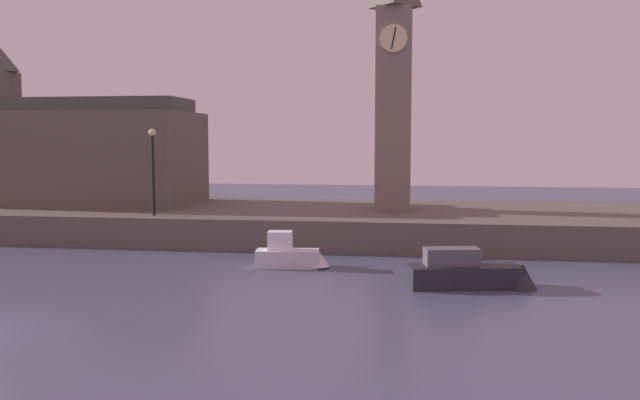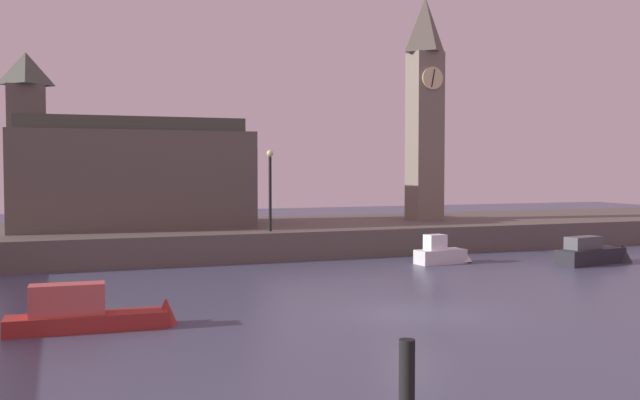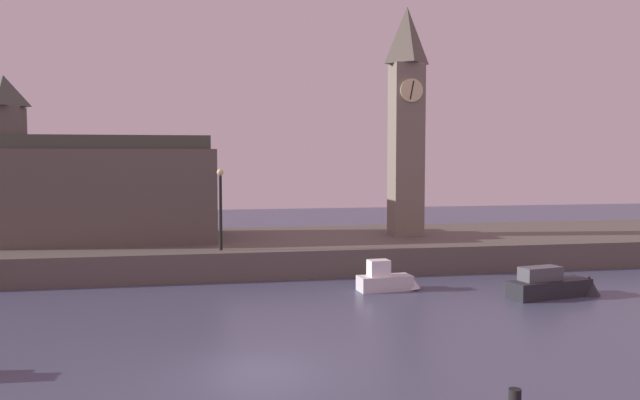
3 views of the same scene
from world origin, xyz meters
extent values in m
cube|color=#5B544C|center=(0.00, 20.00, 0.75)|extent=(70.00, 12.00, 1.50)
cube|color=slate|center=(11.00, 19.82, 6.84)|extent=(1.87, 1.87, 10.69)
cylinder|color=beige|center=(11.00, 18.82, 10.47)|extent=(1.42, 0.12, 1.42)
cube|color=black|center=(11.00, 18.75, 10.47)|extent=(0.27, 0.04, 1.13)
cube|color=#5B544C|center=(-7.22, 20.83, 4.18)|extent=(12.92, 7.00, 5.36)
cube|color=#42473D|center=(-7.22, 20.83, 7.26)|extent=(12.27, 4.20, 0.80)
cylinder|color=black|center=(-0.66, 15.19, 3.47)|extent=(0.16, 0.16, 3.94)
sphere|color=#F2E099|center=(-0.66, 15.19, 5.62)|extent=(0.36, 0.36, 0.36)
cube|color=silver|center=(6.99, 10.65, 0.36)|extent=(2.68, 1.32, 0.72)
cube|color=white|center=(6.68, 10.65, 1.10)|extent=(1.06, 0.84, 0.77)
cone|color=silver|center=(8.29, 10.65, 0.39)|extent=(1.04, 1.04, 0.65)
cube|color=#232328|center=(14.00, 7.86, 0.39)|extent=(4.15, 1.98, 0.79)
cube|color=#515156|center=(13.52, 7.86, 1.10)|extent=(2.06, 1.21, 0.62)
cone|color=#232328|center=(15.99, 7.86, 0.43)|extent=(1.29, 1.29, 1.00)
camera|label=1|loc=(12.20, -15.74, 5.28)|focal=36.86mm
camera|label=2|loc=(-11.10, -21.02, 4.89)|focal=40.08mm
camera|label=3|loc=(-1.59, -18.57, 6.39)|focal=35.79mm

